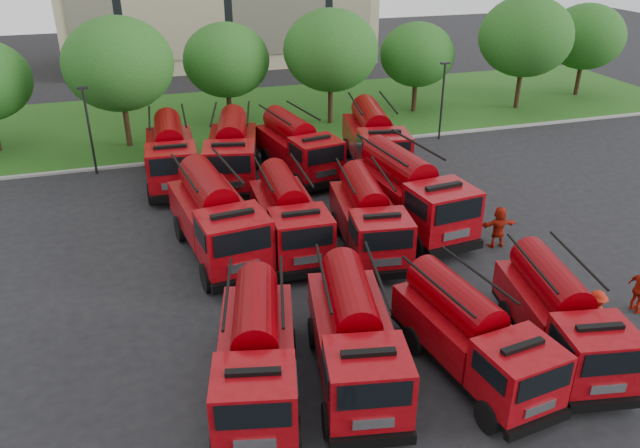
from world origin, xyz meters
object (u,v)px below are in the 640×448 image
Objects in this scene: fire_truck_9 at (232,151)px; firefighter_5 at (496,246)px; fire_truck_2 at (472,335)px; firefighter_0 at (520,426)px; fire_truck_10 at (297,146)px; fire_truck_7 at (410,192)px; fire_truck_11 at (374,139)px; fire_truck_6 at (368,217)px; fire_truck_0 at (256,353)px; fire_truck_3 at (560,315)px; fire_truck_4 at (217,217)px; firefighter_2 at (635,311)px; firefighter_4 at (311,276)px; fire_truck_8 at (171,153)px; fire_truck_5 at (289,215)px; firefighter_3 at (589,337)px; fire_truck_1 at (354,336)px.

firefighter_5 is at bearing -36.15° from fire_truck_9.
fire_truck_2 is 19.24m from fire_truck_9.
fire_truck_2 is 3.72× the size of firefighter_0.
firefighter_5 is (6.28, -11.31, -1.65)m from fire_truck_10.
fire_truck_11 reaches higher than fire_truck_7.
fire_truck_9 is at bearing 121.95° from fire_truck_6.
fire_truck_11 reaches higher than fire_truck_2.
fire_truck_9 is (2.29, 17.65, 0.23)m from fire_truck_0.
fire_truck_6 is 6.09m from firefighter_5.
firefighter_0 is at bearing -80.27° from fire_truck_6.
fire_truck_9 is at bearing 95.61° from fire_truck_2.
fire_truck_4 reaches higher than fire_truck_3.
fire_truck_10 reaches higher than firefighter_0.
firefighter_2 is 12.60m from firefighter_4.
fire_truck_8 is at bearing 163.98° from fire_truck_10.
firefighter_0 is 8.49m from firefighter_2.
fire_truck_8 reaches higher than firefighter_4.
fire_truck_4 is 4.43× the size of firefighter_0.
fire_truck_3 is at bearing -92.52° from fire_truck_7.
fire_truck_3 is at bearing -53.28° from fire_truck_4.
firefighter_0 is at bearing -91.02° from fire_truck_2.
fire_truck_9 is (-7.85, 18.60, 0.26)m from fire_truck_3.
fire_truck_3 is 9.52m from fire_truck_6.
fire_truck_5 is 0.88× the size of fire_truck_9.
fire_truck_3 is 22.33m from fire_truck_8.
fire_truck_2 is at bearing -110.69° from fire_truck_7.
fire_truck_4 is at bearing 18.73° from firefighter_4.
fire_truck_0 is 12.01m from firefighter_3.
fire_truck_9 is 11.58m from firefighter_4.
fire_truck_3 reaches higher than fire_truck_2.
fire_truck_8 reaches higher than fire_truck_3.
fire_truck_10 is 3.94× the size of firefighter_2.
firefighter_2 is (15.60, -18.17, -1.72)m from fire_truck_8.
firefighter_4 is (3.57, 6.27, -1.53)m from fire_truck_0.
fire_truck_8 is 23.56m from firefighter_0.
fire_truck_8 is at bearing 105.80° from fire_truck_0.
fire_truck_5 is at bearing -121.58° from fire_truck_11.
firefighter_0 is at bearing -89.28° from fire_truck_11.
firefighter_0 is at bearing -67.15° from fire_truck_8.
fire_truck_9 is at bearing 123.18° from fire_truck_3.
firefighter_3 is (-2.72, -0.84, 0.00)m from firefighter_2.
fire_truck_7 is at bearing -37.13° from fire_truck_9.
firefighter_4 is (4.55, -12.13, -1.72)m from fire_truck_8.
fire_truck_5 is (0.22, 9.20, 0.02)m from fire_truck_1.
fire_truck_10 is at bearing -40.90° from firefighter_4.
fire_truck_5 is at bearing -70.97° from fire_truck_9.
fire_truck_11 is at bearing 29.64° from fire_truck_4.
firefighter_2 is (14.62, 0.23, -1.53)m from fire_truck_0.
fire_truck_11 is (1.22, 7.70, 0.00)m from fire_truck_7.
fire_truck_1 is 11.42m from firefighter_5.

